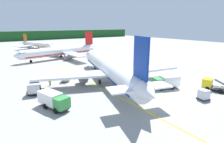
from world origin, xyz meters
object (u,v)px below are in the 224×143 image
Objects in this scene: cargo_container_mid at (204,95)px; airliner_foreground at (109,68)px; cargo_container_near at (65,78)px; crew_loader_right at (50,82)px; airliner_mid_apron at (62,51)px; airliner_far_taxiway at (36,44)px; crew_loader_left at (126,85)px; service_truck_pushback at (34,85)px; service_truck_catering at (212,85)px; crew_marshaller at (143,80)px; service_truck_fuel at (53,100)px; service_truck_baggage at (166,82)px.

airliner_foreground is at bearing 113.33° from cargo_container_mid.
cargo_container_near is 1.41× the size of crew_loader_right.
airliner_mid_apron is at bearing 87.23° from airliner_foreground.
airliner_far_taxiway is at bearing 89.13° from airliner_foreground.
airliner_foreground is 6.85m from crew_loader_left.
service_truck_pushback is at bearing -153.56° from crew_loader_right.
service_truck_catering is 35.56m from crew_loader_right.
airliner_foreground is 17.59× the size of cargo_container_near.
service_truck_fuel is at bearing -178.14° from crew_marshaller.
crew_loader_right is at bearing 76.27° from service_truck_fuel.
crew_loader_right is at bearing -169.29° from cargo_container_near.
service_truck_pushback is (-24.16, 14.51, -0.13)m from service_truck_baggage.
airliner_foreground is 6.78× the size of service_truck_baggage.
service_truck_fuel is 3.95× the size of crew_loader_right.
cargo_container_near is 1.32× the size of crew_loader_left.
service_truck_catering is (30.27, -10.76, -0.30)m from service_truck_fuel.
service_truck_catering reaches higher than service_truck_pushback.
airliner_foreground is 17.04m from service_truck_fuel.
cargo_container_near is at bearing 10.71° from crew_loader_right.
airliner_far_taxiway is 12.72× the size of cargo_container_mid.
crew_loader_right is at bearing 140.23° from service_truck_catering.
crew_loader_left is (-5.48, -0.54, 0.07)m from crew_marshaller.
service_truck_baggage is at bearing -85.89° from airliner_far_taxiway.
service_truck_baggage reaches higher than crew_marshaller.
service_truck_fuel is 3.07× the size of cargo_container_mid.
airliner_mid_apron is at bearing 103.17° from service_truck_catering.
crew_marshaller is at bearing -46.60° from airliner_foreground.
airliner_mid_apron is at bearing -89.15° from airliner_far_taxiway.
airliner_foreground is 6.30× the size of service_truck_fuel.
airliner_foreground is 21.00m from cargo_container_mid.
airliner_foreground is at bearing 133.40° from crew_marshaller.
airliner_mid_apron is at bearing 94.94° from crew_marshaller.
airliner_far_taxiway is 90.26m from service_truck_baggage.
cargo_container_near reaches higher than crew_loader_right.
service_truck_pushback is at bearing 146.20° from service_truck_catering.
cargo_container_near is (6.85, 12.73, -0.49)m from service_truck_fuel.
airliner_foreground is at bearing 130.21° from service_truck_catering.
airliner_foreground is 5.91× the size of service_truck_pushback.
airliner_far_taxiway is at bearing 79.33° from crew_loader_right.
airliner_foreground is 19.36× the size of cargo_container_mid.
airliner_mid_apron is at bearing 61.73° from service_truck_pushback.
airliner_foreground is 10.96m from cargo_container_near.
airliner_foreground is 24.53× the size of crew_marshaller.
service_truck_catering is 3.69× the size of crew_marshaller.
airliner_far_taxiway is 85.04m from crew_marshaller.
airliner_foreground reaches higher than airliner_far_taxiway.
service_truck_fuel is 1.06× the size of service_truck_catering.
cargo_container_near is (-10.58, -31.40, -1.99)m from airliner_mid_apron.
crew_loader_right is (2.93, 11.98, -0.52)m from service_truck_fuel.
airliner_mid_apron is at bearing 65.73° from crew_loader_right.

